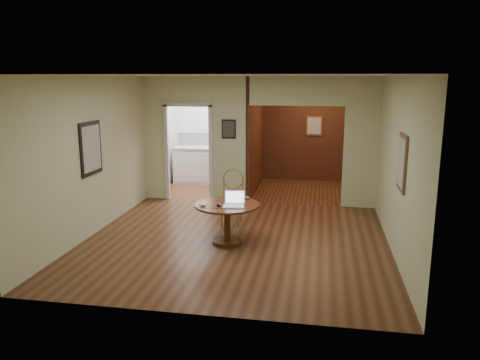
% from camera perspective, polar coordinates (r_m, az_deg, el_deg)
% --- Properties ---
extents(floor, '(5.00, 5.00, 0.00)m').
position_cam_1_polar(floor, '(7.85, -0.56, -7.48)').
color(floor, '#432413').
rests_on(floor, ground).
extents(room_shell, '(5.20, 7.50, 5.00)m').
position_cam_1_polar(room_shell, '(10.61, -0.01, 4.90)').
color(room_shell, silver).
rests_on(room_shell, ground).
extents(dining_table, '(1.06, 1.06, 0.66)m').
position_cam_1_polar(dining_table, '(7.64, -1.58, -4.17)').
color(dining_table, '#5D2F17').
rests_on(dining_table, ground).
extents(chair, '(0.44, 0.44, 1.03)m').
position_cam_1_polar(chair, '(8.64, -0.96, -1.67)').
color(chair, brown).
rests_on(chair, ground).
extents(open_laptop, '(0.36, 0.33, 0.23)m').
position_cam_1_polar(open_laptop, '(7.47, -0.73, -2.69)').
color(open_laptop, white).
rests_on(open_laptop, dining_table).
extents(closed_laptop, '(0.43, 0.37, 0.03)m').
position_cam_1_polar(closed_laptop, '(7.84, -0.09, -2.32)').
color(closed_laptop, '#B6B6BB').
rests_on(closed_laptop, dining_table).
extents(mouse, '(0.13, 0.08, 0.05)m').
position_cam_1_polar(mouse, '(7.48, -4.58, -3.01)').
color(mouse, white).
rests_on(mouse, dining_table).
extents(wine_glass, '(0.09, 0.09, 0.10)m').
position_cam_1_polar(wine_glass, '(7.43, -2.61, -2.91)').
color(wine_glass, white).
rests_on(wine_glass, dining_table).
extents(pen, '(0.12, 0.07, 0.01)m').
position_cam_1_polar(pen, '(7.34, -2.58, -3.45)').
color(pen, '#0D125B').
rests_on(pen, dining_table).
extents(kitchen_cabinet, '(2.06, 0.60, 0.94)m').
position_cam_1_polar(kitchen_cabinet, '(11.97, -3.26, 1.79)').
color(kitchen_cabinet, silver).
rests_on(kitchen_cabinet, ground).
extents(grocery_bag, '(0.40, 0.37, 0.34)m').
position_cam_1_polar(grocery_bag, '(11.82, -2.21, 4.80)').
color(grocery_bag, '#C1B48D').
rests_on(grocery_bag, kitchen_cabinet).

